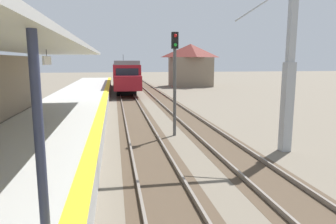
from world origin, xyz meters
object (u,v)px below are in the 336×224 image
approaching_train (125,74)px  distant_trackside_house (190,64)px  catenary_pylon_far_side (283,66)px  rail_signal_post (175,73)px

approaching_train → distant_trackside_house: (10.20, 5.29, 1.16)m
approaching_train → catenary_pylon_far_side: (5.45, -28.96, 1.43)m
rail_signal_post → distant_trackside_house: size_ratio=0.79×
rail_signal_post → catenary_pylon_far_side: 5.18m
catenary_pylon_far_side → distant_trackside_house: bearing=82.1°
approaching_train → catenary_pylon_far_side: 29.50m
distant_trackside_house → approaching_train: bearing=-152.6°
approaching_train → distant_trackside_house: size_ratio=2.97×
rail_signal_post → distant_trackside_house: bearing=74.5°
catenary_pylon_far_side → distant_trackside_house: 34.58m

